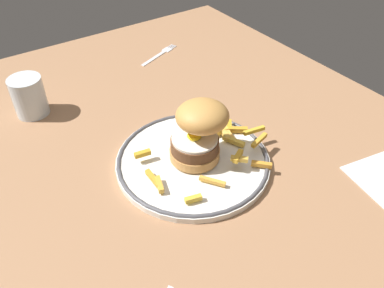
{
  "coord_description": "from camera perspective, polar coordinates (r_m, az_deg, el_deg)",
  "views": [
    {
      "loc": [
        44.34,
        -34.08,
        50.12
      ],
      "look_at": [
        -0.29,
        -3.45,
        4.6
      ],
      "focal_mm": 36.6,
      "sensor_mm": 36.0,
      "label": 1
    }
  ],
  "objects": [
    {
      "name": "fork",
      "position": [
        1.1,
        -4.7,
        12.93
      ],
      "size": [
        6.71,
        13.86,
        0.36
      ],
      "color": "silver",
      "rests_on": "ground_plane"
    },
    {
      "name": "burger",
      "position": [
        0.69,
        1.1,
        1.95
      ],
      "size": [
        12.83,
        12.66,
        11.57
      ],
      "color": "#C78B49",
      "rests_on": "dinner_plate"
    },
    {
      "name": "fries_pile",
      "position": [
        0.74,
        3.7,
        -0.32
      ],
      "size": [
        23.75,
        25.19,
        2.74
      ],
      "color": "gold",
      "rests_on": "dinner_plate"
    },
    {
      "name": "dinner_plate",
      "position": [
        0.73,
        0.0,
        -2.26
      ],
      "size": [
        28.68,
        28.68,
        1.6
      ],
      "color": "white",
      "rests_on": "ground_plane"
    },
    {
      "name": "water_glass",
      "position": [
        0.91,
        -22.58,
        6.09
      ],
      "size": [
        6.95,
        6.95,
        8.61
      ],
      "color": "silver",
      "rests_on": "ground_plane"
    },
    {
      "name": "ground_plane",
      "position": [
        0.76,
        2.26,
        -2.96
      ],
      "size": [
        126.31,
        92.48,
        4.0
      ],
      "primitive_type": "cube",
      "color": "#9B6E4C"
    }
  ]
}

